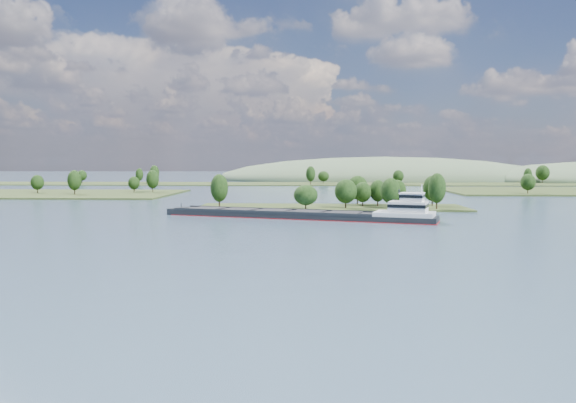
{
  "coord_description": "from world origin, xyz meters",
  "views": [
    {
      "loc": [
        -6.63,
        -30.94,
        17.52
      ],
      "look_at": [
        -14.03,
        130.0,
        6.0
      ],
      "focal_mm": 35.0,
      "sensor_mm": 36.0,
      "label": 1
    }
  ],
  "objects": [
    {
      "name": "cargo_barge",
      "position": [
        -6.37,
        140.58,
        1.47
      ],
      "size": [
        85.47,
        35.68,
        11.69
      ],
      "color": "black",
      "rests_on": "ground"
    },
    {
      "name": "back_shoreline",
      "position": [
        9.65,
        399.81,
        0.73
      ],
      "size": [
        900.0,
        60.0,
        15.35
      ],
      "color": "#273417",
      "rests_on": "ground"
    },
    {
      "name": "hill_west",
      "position": [
        60.0,
        500.0,
        0.0
      ],
      "size": [
        320.0,
        160.0,
        44.0
      ],
      "primitive_type": "ellipsoid",
      "color": "#42563B",
      "rests_on": "ground"
    },
    {
      "name": "ground",
      "position": [
        0.0,
        120.0,
        0.0
      ],
      "size": [
        1800.0,
        1800.0,
        0.0
      ],
      "primitive_type": "plane",
      "color": "#344A5A",
      "rests_on": "ground"
    },
    {
      "name": "tree_island",
      "position": [
        6.3,
        179.09,
        3.9
      ],
      "size": [
        100.0,
        31.68,
        14.06
      ],
      "color": "#273417",
      "rests_on": "ground"
    }
  ]
}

